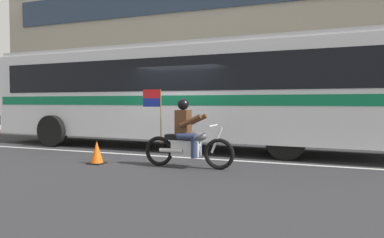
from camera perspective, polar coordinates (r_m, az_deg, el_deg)
The scene contains 8 objects.
ground_plane at distance 10.71m, azimuth -2.40°, elevation -5.34°, with size 60.00×60.00×0.00m, color #2B2B2D.
sidewalk_curb at distance 15.47m, azimuth 5.37°, elevation -2.60°, with size 28.00×3.80×0.15m, color #A39E93.
lane_center_stripe at distance 10.17m, azimuth -3.80°, elevation -5.75°, with size 26.60×0.14×0.01m, color silver.
office_building_facade at distance 17.89m, azimuth 7.56°, elevation 12.86°, with size 28.00×0.89×9.31m.
transit_bus at distance 11.91m, azimuth -2.29°, elevation 4.55°, with size 13.09×3.14×3.22m.
motorcycle_with_rider at distance 8.40m, azimuth -0.75°, elevation -2.97°, with size 2.20×0.64×1.78m.
fire_hydrant at distance 17.06m, azimuth -12.98°, elevation -0.67°, with size 0.22×0.30×0.75m.
traffic_cone at distance 9.24m, azimuth -14.37°, elevation -5.09°, with size 0.36×0.36×0.55m.
Camera 1 is at (4.35, -9.67, 1.49)m, focal length 34.79 mm.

